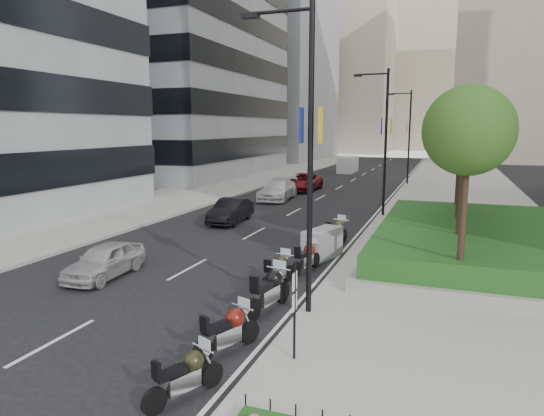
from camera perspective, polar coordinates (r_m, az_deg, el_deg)
The scene contains 30 objects.
ground at distance 15.64m, azimuth -12.43°, elevation -11.54°, with size 160.00×160.00×0.00m, color black.
sidewalk_right at distance 42.61m, azimuth 21.26°, elevation 1.46°, with size 10.00×100.00×0.15m, color #9E9B93.
sidewalk_left at distance 47.05m, azimuth -5.23°, elevation 2.77°, with size 8.00×100.00×0.15m, color #9E9B93.
lane_edge at distance 42.82m, azimuth 14.15°, elevation 1.76°, with size 0.12×100.00×0.01m, color silver.
lane_centre at distance 43.65m, azimuth 7.35°, elevation 2.11°, with size 0.12×100.00×0.01m, color silver.
building_grey_far at distance 88.75m, azimuth -1.23°, elevation 15.60°, with size 22.00×26.00×30.00m, color gray.
building_cream_left at distance 115.78m, azimuth 7.24°, elevation 15.09°, with size 26.00×24.00×34.00m, color #B7AD93.
building_cream_centre at distance 133.06m, azimuth 18.00°, elevation 14.84°, with size 30.00×24.00×38.00m, color #B7AD93.
planter at distance 22.94m, azimuth 24.62°, elevation -4.50°, with size 10.00×14.00×0.40m, color gray.
hedge at distance 22.81m, azimuth 24.72°, elevation -3.04°, with size 9.40×13.40×0.80m, color #164E1D.
tree_0 at distance 16.25m, azimuth 22.13°, elevation 8.35°, with size 2.80×2.80×6.30m.
tree_1 at distance 20.25m, azimuth 21.77°, elevation 8.46°, with size 2.80×2.80×6.30m.
tree_2 at distance 24.25m, azimuth 21.53°, elevation 8.54°, with size 2.80×2.80×6.30m.
tree_3 at distance 28.25m, azimuth 21.36°, elevation 8.59°, with size 2.80×2.80×6.30m.
lamp_post_0 at distance 13.80m, azimuth 3.93°, elevation 7.44°, with size 2.34×0.45×9.00m.
lamp_post_1 at distance 30.49m, azimuth 12.96°, elevation 8.34°, with size 2.34×0.45×9.00m.
lamp_post_2 at distance 48.40m, azimuth 15.69°, elevation 8.57°, with size 2.34×0.45×9.00m.
parking_sign at distance 11.48m, azimuth 2.67°, elevation -11.42°, with size 0.06×0.32×2.50m.
motorcycle_0 at distance 10.65m, azimuth -10.12°, elevation -18.80°, with size 0.96×1.87×0.99m.
motorcycle_1 at distance 12.39m, azimuth -5.17°, elevation -14.20°, with size 1.01×2.08×1.09m.
motorcycle_2 at distance 14.92m, azimuth -0.30°, elevation -9.67°, with size 0.82×2.45×1.23m.
motorcycle_3 at distance 17.10m, azimuth 0.73°, elevation -7.43°, with size 0.72×2.16×1.08m.
motorcycle_4 at distance 18.89m, azimuth 4.10°, elevation -5.83°, with size 0.75×2.11×1.06m.
motorcycle_5 at distance 20.80m, azimuth 5.94°, elevation -4.21°, with size 1.41×2.28×1.29m.
motorcycle_6 at distance 23.10m, azimuth 7.54°, elevation -2.89°, with size 0.87×2.35×1.19m.
car_a at distance 19.24m, azimuth -19.09°, elevation -5.84°, with size 1.51×3.75×1.28m, color #B1B1B3.
car_b at distance 28.52m, azimuth -4.88°, elevation -0.34°, with size 1.49×4.26×1.40m, color black.
car_c at distance 37.46m, azimuth 0.66°, elevation 2.16°, with size 2.18×5.35×1.55m, color white.
car_d at distance 42.96m, azimuth 3.67°, elevation 3.06°, with size 2.51×5.45×1.52m, color maroon.
delivery_van at distance 60.72m, azimuth 8.87°, elevation 5.00°, with size 1.84×4.70×1.96m.
Camera 1 is at (7.98, -12.25, 5.55)m, focal length 32.00 mm.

